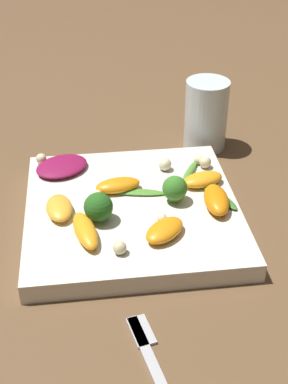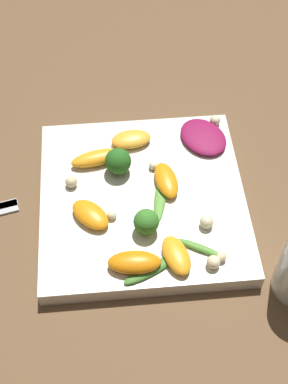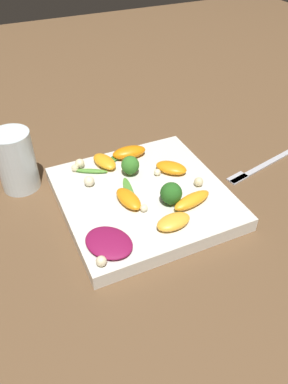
{
  "view_description": "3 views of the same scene",
  "coord_description": "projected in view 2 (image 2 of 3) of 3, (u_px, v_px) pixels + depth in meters",
  "views": [
    {
      "loc": [
        -0.57,
        0.06,
        0.43
      ],
      "look_at": [
        0.01,
        -0.02,
        0.03
      ],
      "focal_mm": 50.0,
      "sensor_mm": 36.0,
      "label": 1
    },
    {
      "loc": [
        -0.03,
        -0.42,
        0.62
      ],
      "look_at": [
        0.0,
        -0.01,
        0.04
      ],
      "focal_mm": 50.0,
      "sensor_mm": 36.0,
      "label": 2
    },
    {
      "loc": [
        0.2,
        0.45,
        0.44
      ],
      "look_at": [
        0.0,
        0.01,
        0.04
      ],
      "focal_mm": 35.0,
      "sensor_mm": 36.0,
      "label": 3
    }
  ],
  "objects": [
    {
      "name": "arugula_sprig_0",
      "position": [
        160.0,
        196.0,
        0.72
      ],
      "size": [
        0.03,
        0.09,
        0.0
      ],
      "color": "#518E33",
      "rests_on": "plate"
    },
    {
      "name": "macadamia_nut_2",
      "position": [
        112.0,
        215.0,
        0.7
      ],
      "size": [
        0.01,
        0.01,
        0.01
      ],
      "color": "beige",
      "rests_on": "plate"
    },
    {
      "name": "arugula_sprig_2",
      "position": [
        199.0,
        248.0,
        0.67
      ],
      "size": [
        0.06,
        0.04,
        0.01
      ],
      "color": "#518E33",
      "rests_on": "plate"
    },
    {
      "name": "macadamia_nut_6",
      "position": [
        215.0,
        120.0,
        0.79
      ],
      "size": [
        0.02,
        0.02,
        0.02
      ],
      "color": "beige",
      "rests_on": "plate"
    },
    {
      "name": "macadamia_nut_0",
      "position": [
        221.0,
        257.0,
        0.66
      ],
      "size": [
        0.01,
        0.01,
        0.01
      ],
      "color": "beige",
      "rests_on": "plate"
    },
    {
      "name": "broccoli_floret_1",
      "position": [
        144.0,
        222.0,
        0.68
      ],
      "size": [
        0.03,
        0.03,
        0.04
      ],
      "color": "#7A9E51",
      "rests_on": "plate"
    },
    {
      "name": "macadamia_nut_3",
      "position": [
        213.0,
        262.0,
        0.65
      ],
      "size": [
        0.02,
        0.02,
        0.02
      ],
      "color": "beige",
      "rests_on": "plate"
    },
    {
      "name": "orange_segment_4",
      "position": [
        166.0,
        180.0,
        0.73
      ],
      "size": [
        0.04,
        0.06,
        0.02
      ],
      "color": "orange",
      "rests_on": "plate"
    },
    {
      "name": "orange_segment_0",
      "position": [
        90.0,
        215.0,
        0.7
      ],
      "size": [
        0.06,
        0.07,
        0.02
      ],
      "color": "orange",
      "rests_on": "plate"
    },
    {
      "name": "macadamia_nut_1",
      "position": [
        71.0,
        182.0,
        0.73
      ],
      "size": [
        0.02,
        0.02,
        0.02
      ],
      "color": "beige",
      "rests_on": "plate"
    },
    {
      "name": "macadamia_nut_5",
      "position": [
        153.0,
        165.0,
        0.75
      ],
      "size": [
        0.01,
        0.01,
        0.01
      ],
      "color": "beige",
      "rests_on": "plate"
    },
    {
      "name": "orange_segment_5",
      "position": [
        97.0,
        158.0,
        0.75
      ],
      "size": [
        0.08,
        0.04,
        0.02
      ],
      "color": "orange",
      "rests_on": "plate"
    },
    {
      "name": "macadamia_nut_4",
      "position": [
        207.0,
        222.0,
        0.69
      ],
      "size": [
        0.02,
        0.02,
        0.02
      ],
      "color": "beige",
      "rests_on": "plate"
    },
    {
      "name": "arugula_sprig_1",
      "position": [
        153.0,
        269.0,
        0.65
      ],
      "size": [
        0.07,
        0.05,
        0.01
      ],
      "color": "#3D7528",
      "rests_on": "plate"
    },
    {
      "name": "orange_segment_3",
      "position": [
        131.0,
        139.0,
        0.77
      ],
      "size": [
        0.06,
        0.04,
        0.02
      ],
      "color": "#FCAD33",
      "rests_on": "plate"
    },
    {
      "name": "plate",
      "position": [
        143.0,
        200.0,
        0.73
      ],
      "size": [
        0.28,
        0.28,
        0.03
      ],
      "color": "silver",
      "rests_on": "ground_plane"
    },
    {
      "name": "radicchio_leaf_0",
      "position": [
        203.0,
        137.0,
        0.78
      ],
      "size": [
        0.09,
        0.1,
        0.01
      ],
      "color": "maroon",
      "rests_on": "plate"
    },
    {
      "name": "broccoli_floret_0",
      "position": [
        118.0,
        161.0,
        0.73
      ],
      "size": [
        0.04,
        0.04,
        0.04
      ],
      "color": "#84AD5B",
      "rests_on": "plate"
    },
    {
      "name": "orange_segment_1",
      "position": [
        134.0,
        262.0,
        0.65
      ],
      "size": [
        0.07,
        0.04,
        0.02
      ],
      "color": "orange",
      "rests_on": "plate"
    },
    {
      "name": "ground_plane",
      "position": [
        143.0,
        206.0,
        0.75
      ],
      "size": [
        2.4,
        2.4,
        0.0
      ],
      "primitive_type": "plane",
      "color": "brown"
    },
    {
      "name": "orange_segment_2",
      "position": [
        176.0,
        256.0,
        0.66
      ],
      "size": [
        0.05,
        0.06,
        0.02
      ],
      "color": "orange",
      "rests_on": "plate"
    }
  ]
}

